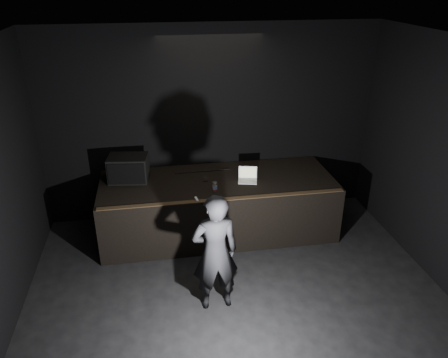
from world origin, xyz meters
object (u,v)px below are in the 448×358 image
laptop (248,177)px  beer_can (215,187)px  person (215,253)px  stage_monitor (128,168)px  stage_riser (218,206)px

laptop → beer_can: laptop is taller
laptop → person: 2.03m
stage_monitor → laptop: bearing=-2.3°
stage_monitor → beer_can: 1.55m
stage_monitor → person: size_ratio=0.41×
stage_riser → person: (-0.34, -1.92, 0.36)m
stage_monitor → beer_can: size_ratio=3.91×
stage_monitor → laptop: 2.03m
stage_riser → person: bearing=-99.9°
stage_monitor → person: (1.16, -2.18, -0.35)m
person → stage_monitor: bearing=-65.8°
beer_can → stage_riser: bearing=75.2°
beer_can → person: (-0.22, -1.49, -0.23)m
stage_riser → person: person is taller
stage_monitor → beer_can: stage_monitor is taller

